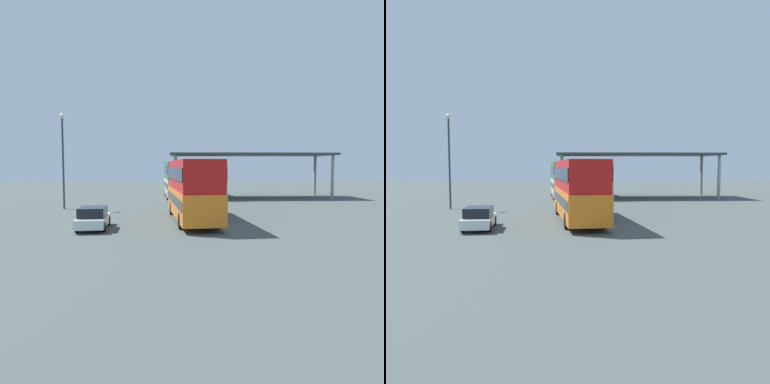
# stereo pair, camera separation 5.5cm
# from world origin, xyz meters

# --- Properties ---
(ground_plane) EXTENTS (140.00, 140.00, 0.00)m
(ground_plane) POSITION_xyz_m (0.00, 0.00, 0.00)
(ground_plane) COLOR #434C49
(double_decker_main) EXTENTS (2.72, 10.69, 4.19)m
(double_decker_main) POSITION_xyz_m (-1.06, 3.30, 2.30)
(double_decker_main) COLOR orange
(double_decker_main) RESTS_ON ground_plane
(parked_hatchback) EXTENTS (1.71, 3.84, 1.35)m
(parked_hatchback) POSITION_xyz_m (-7.40, 0.67, 0.67)
(parked_hatchback) COLOR silver
(parked_hatchback) RESTS_ON ground_plane
(double_decker_near_canopy) EXTENTS (2.54, 10.46, 4.30)m
(double_decker_near_canopy) POSITION_xyz_m (-0.72, 22.03, 2.35)
(double_decker_near_canopy) COLOR silver
(double_decker_near_canopy) RESTS_ON ground_plane
(double_decker_mid_row) EXTENTS (3.34, 10.32, 4.37)m
(double_decker_mid_row) POSITION_xyz_m (3.06, 22.57, 2.39)
(double_decker_mid_row) COLOR white
(double_decker_mid_row) RESTS_ON ground_plane
(depot_canopy) EXTENTS (19.80, 8.16, 5.34)m
(depot_canopy) POSITION_xyz_m (8.28, 21.10, 5.01)
(depot_canopy) COLOR #33353A
(depot_canopy) RESTS_ON ground_plane
(lamppost_tall) EXTENTS (0.44, 0.44, 8.38)m
(lamppost_tall) POSITION_xyz_m (-11.49, 11.46, 5.22)
(lamppost_tall) COLOR #33353A
(lamppost_tall) RESTS_ON ground_plane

